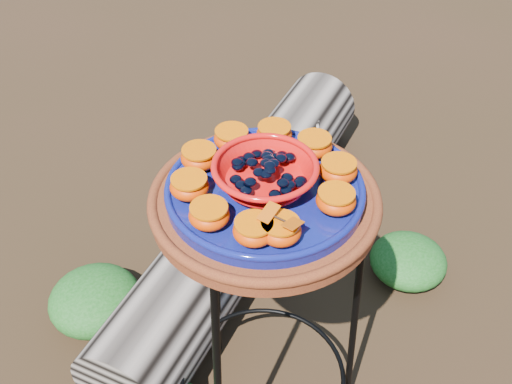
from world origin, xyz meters
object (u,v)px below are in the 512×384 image
red_bowl (265,176)px  plant_stand (263,324)px  driftwood_log (244,214)px  terracotta_saucer (265,203)px  cobalt_plate (265,191)px

red_bowl → plant_stand: bearing=0.0°
red_bowl → driftwood_log: 0.88m
plant_stand → driftwood_log: bearing=61.9°
terracotta_saucer → driftwood_log: (0.28, 0.53, -0.58)m
cobalt_plate → driftwood_log: 0.86m
red_bowl → driftwood_log: (0.28, 0.53, -0.65)m
cobalt_plate → driftwood_log: size_ratio=0.26×
red_bowl → driftwood_log: red_bowl is taller
red_bowl → terracotta_saucer: bearing=0.0°
plant_stand → driftwood_log: (0.28, 0.53, -0.22)m
cobalt_plate → plant_stand: bearing=0.0°
plant_stand → cobalt_plate: cobalt_plate is taller
plant_stand → red_bowl: size_ratio=3.82×
plant_stand → driftwood_log: 0.64m
plant_stand → terracotta_saucer: 0.37m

